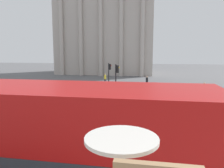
# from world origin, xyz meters

# --- Properties ---
(double_decker_bus) EXTENTS (10.04, 2.72, 4.00)m
(double_decker_bus) POSITION_xyz_m (-2.47, 3.25, 2.23)
(double_decker_bus) COLOR black
(double_decker_bus) RESTS_ON ground_plane
(cafe_dining_table) EXTENTS (0.60, 0.60, 0.73)m
(cafe_dining_table) POSITION_xyz_m (0.55, -0.35, 3.99)
(cafe_dining_table) COLOR #2D2D30
(cafe_dining_table) RESTS_ON cafe_floor_slab
(plaza_building_left) EXTENTS (22.66, 15.49, 20.62)m
(plaza_building_left) POSITION_xyz_m (-9.96, 51.62, 10.31)
(plaza_building_left) COLOR #BCB2A8
(plaza_building_left) RESTS_ON ground_plane
(traffic_light_mid) EXTENTS (0.42, 0.24, 3.84)m
(traffic_light_mid) POSITION_xyz_m (-2.39, 18.09, 2.51)
(traffic_light_mid) COLOR black
(traffic_light_mid) RESTS_ON ground_plane
(traffic_light_far) EXTENTS (0.42, 0.24, 3.69)m
(traffic_light_far) POSITION_xyz_m (-4.19, 23.82, 2.42)
(traffic_light_far) COLOR black
(traffic_light_far) RESTS_ON ground_plane
(pedestrian_yellow) EXTENTS (0.32, 0.32, 1.67)m
(pedestrian_yellow) POSITION_xyz_m (-6.35, 31.56, 0.96)
(pedestrian_yellow) COLOR #282B33
(pedestrian_yellow) RESTS_ON ground_plane
(pedestrian_white) EXTENTS (0.32, 0.32, 1.71)m
(pedestrian_white) POSITION_xyz_m (6.54, 22.94, 0.98)
(pedestrian_white) COLOR #282B33
(pedestrian_white) RESTS_ON ground_plane
(pedestrian_black) EXTENTS (0.32, 0.32, 1.73)m
(pedestrian_black) POSITION_xyz_m (0.25, 28.48, 1.00)
(pedestrian_black) COLOR #282B33
(pedestrian_black) RESTS_ON ground_plane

